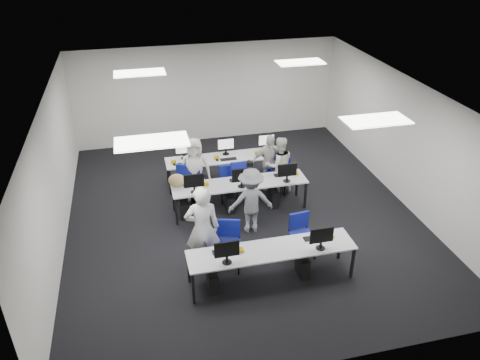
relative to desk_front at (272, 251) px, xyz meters
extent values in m
plane|color=black|center=(0.00, 2.40, -0.68)|extent=(9.00, 9.00, 0.00)
plane|color=white|center=(0.00, 2.40, 2.32)|extent=(9.00, 9.00, 0.00)
cube|color=silver|center=(0.00, 6.90, 0.82)|extent=(8.00, 0.02, 3.00)
cube|color=silver|center=(0.00, -2.10, 0.82)|extent=(8.00, 0.02, 3.00)
cube|color=silver|center=(-4.00, 2.40, 0.82)|extent=(0.02, 9.00, 3.00)
cube|color=silver|center=(4.00, 2.40, 0.82)|extent=(0.02, 9.00, 3.00)
cube|color=white|center=(-2.00, 0.40, 2.30)|extent=(1.20, 0.60, 0.02)
cube|color=white|center=(2.00, 0.40, 2.30)|extent=(1.20, 0.60, 0.02)
cube|color=white|center=(-2.00, 4.40, 2.30)|extent=(1.20, 0.60, 0.02)
cube|color=white|center=(2.00, 4.40, 2.30)|extent=(1.20, 0.60, 0.02)
cube|color=silver|center=(0.00, 0.00, 0.03)|extent=(3.20, 0.70, 0.03)
cube|color=black|center=(-1.55, -0.30, -0.33)|extent=(0.05, 0.05, 0.70)
cube|color=black|center=(-1.55, 0.30, -0.33)|extent=(0.05, 0.05, 0.70)
cube|color=black|center=(1.55, -0.30, -0.33)|extent=(0.05, 0.05, 0.70)
cube|color=black|center=(1.55, 0.30, -0.33)|extent=(0.05, 0.05, 0.70)
cube|color=silver|center=(0.00, 2.60, 0.03)|extent=(3.20, 0.70, 0.03)
cube|color=black|center=(-1.55, 2.30, -0.33)|extent=(0.05, 0.05, 0.70)
cube|color=black|center=(-1.55, 2.90, -0.33)|extent=(0.05, 0.05, 0.70)
cube|color=black|center=(1.55, 2.30, -0.33)|extent=(0.05, 0.05, 0.70)
cube|color=black|center=(1.55, 2.90, -0.33)|extent=(0.05, 0.05, 0.70)
cube|color=silver|center=(0.00, 4.00, 0.03)|extent=(3.20, 0.70, 0.03)
cube|color=black|center=(-1.55, 3.70, -0.33)|extent=(0.05, 0.05, 0.70)
cube|color=black|center=(-1.55, 4.30, -0.33)|extent=(0.05, 0.05, 0.70)
cube|color=black|center=(1.55, 3.70, -0.33)|extent=(0.05, 0.05, 0.70)
cube|color=black|center=(1.55, 4.30, -0.33)|extent=(0.05, 0.05, 0.70)
cube|color=#0E23B6|center=(-0.90, -0.18, 0.35)|extent=(0.46, 0.04, 0.32)
cube|color=black|center=(-0.90, 0.14, 0.06)|extent=(0.42, 0.14, 0.02)
ellipsoid|color=black|center=(-0.60, 0.14, 0.07)|extent=(0.07, 0.10, 0.04)
cube|color=black|center=(-1.15, 0.00, -0.47)|extent=(0.18, 0.40, 0.42)
cube|color=white|center=(0.90, -0.18, 0.35)|extent=(0.46, 0.04, 0.32)
cube|color=black|center=(0.90, 0.14, 0.06)|extent=(0.42, 0.14, 0.02)
ellipsoid|color=black|center=(1.20, 0.14, 0.07)|extent=(0.07, 0.10, 0.04)
cube|color=black|center=(0.65, 0.00, -0.47)|extent=(0.18, 0.40, 0.42)
cube|color=white|center=(-1.10, 2.42, 0.35)|extent=(0.46, 0.04, 0.32)
cube|color=black|center=(-1.10, 2.74, 0.06)|extent=(0.42, 0.14, 0.02)
ellipsoid|color=black|center=(-0.80, 2.74, 0.07)|extent=(0.07, 0.10, 0.04)
cube|color=black|center=(-1.35, 2.60, -0.47)|extent=(0.18, 0.40, 0.42)
cube|color=white|center=(0.00, 2.42, 0.35)|extent=(0.46, 0.04, 0.32)
cube|color=black|center=(0.00, 2.74, 0.06)|extent=(0.42, 0.14, 0.02)
ellipsoid|color=black|center=(0.30, 2.74, 0.07)|extent=(0.07, 0.10, 0.04)
cube|color=black|center=(-0.25, 2.60, -0.47)|extent=(0.18, 0.40, 0.42)
cube|color=white|center=(1.10, 2.42, 0.35)|extent=(0.46, 0.04, 0.32)
cube|color=black|center=(1.10, 2.74, 0.06)|extent=(0.42, 0.14, 0.02)
ellipsoid|color=black|center=(1.40, 2.74, 0.07)|extent=(0.07, 0.10, 0.04)
cube|color=black|center=(0.85, 2.60, -0.47)|extent=(0.18, 0.40, 0.42)
cube|color=white|center=(-1.10, 4.18, 0.35)|extent=(0.46, 0.04, 0.32)
cube|color=black|center=(-1.10, 3.86, 0.06)|extent=(0.42, 0.14, 0.02)
ellipsoid|color=black|center=(-1.40, 3.86, 0.07)|extent=(0.07, 0.10, 0.04)
cube|color=black|center=(-0.85, 4.00, -0.47)|extent=(0.18, 0.40, 0.42)
cube|color=white|center=(0.00, 4.18, 0.35)|extent=(0.46, 0.04, 0.32)
cube|color=black|center=(0.00, 3.86, 0.06)|extent=(0.42, 0.14, 0.02)
ellipsoid|color=black|center=(-0.30, 3.86, 0.07)|extent=(0.07, 0.10, 0.04)
cube|color=black|center=(0.25, 4.00, -0.47)|extent=(0.18, 0.40, 0.42)
cube|color=white|center=(1.10, 4.18, 0.35)|extent=(0.46, 0.04, 0.32)
cube|color=black|center=(1.10, 3.86, 0.06)|extent=(0.42, 0.14, 0.02)
ellipsoid|color=black|center=(0.80, 3.86, 0.07)|extent=(0.07, 0.10, 0.04)
cube|color=black|center=(1.35, 4.00, -0.47)|extent=(0.18, 0.40, 0.42)
cube|color=navy|center=(-0.72, 0.58, -0.17)|extent=(0.59, 0.57, 0.07)
cube|color=navy|center=(-0.66, 0.79, 0.11)|extent=(0.46, 0.18, 0.40)
cube|color=navy|center=(0.84, 0.59, -0.21)|extent=(0.49, 0.47, 0.06)
cube|color=navy|center=(0.82, 0.79, 0.06)|extent=(0.43, 0.10, 0.37)
cube|color=navy|center=(-1.25, 3.19, -0.19)|extent=(0.59, 0.57, 0.06)
cube|color=navy|center=(-1.18, 3.39, 0.09)|extent=(0.44, 0.19, 0.38)
cube|color=navy|center=(-0.16, 3.12, -0.25)|extent=(0.44, 0.42, 0.06)
cube|color=navy|center=(-0.15, 3.31, 0.00)|extent=(0.40, 0.07, 0.34)
cube|color=navy|center=(1.08, 3.19, -0.20)|extent=(0.52, 0.51, 0.06)
cube|color=navy|center=(1.11, 3.40, 0.07)|extent=(0.44, 0.12, 0.38)
cube|color=navy|center=(-0.98, 3.50, -0.18)|extent=(0.61, 0.60, 0.06)
cube|color=navy|center=(-1.06, 3.30, 0.10)|extent=(0.44, 0.22, 0.39)
cube|color=navy|center=(0.14, 3.40, -0.18)|extent=(0.49, 0.47, 0.07)
cube|color=navy|center=(0.14, 3.18, 0.11)|extent=(0.46, 0.07, 0.39)
cube|color=navy|center=(1.27, 3.53, -0.25)|extent=(0.52, 0.51, 0.06)
cube|color=navy|center=(1.33, 3.36, -0.01)|extent=(0.38, 0.18, 0.33)
ellipsoid|color=olive|center=(-1.45, 2.78, 0.21)|extent=(0.42, 0.30, 0.32)
imported|color=silver|center=(-1.20, 0.68, 0.25)|extent=(0.70, 0.49, 1.86)
imported|color=silver|center=(1.17, 3.23, 0.06)|extent=(0.74, 0.58, 1.49)
imported|color=silver|center=(-0.93, 3.40, 0.12)|extent=(0.88, 0.67, 1.61)
imported|color=silver|center=(0.97, 3.46, 0.06)|extent=(0.90, 0.46, 1.48)
imported|color=gray|center=(0.04, 1.70, 0.09)|extent=(1.03, 0.63, 1.54)
cube|color=black|center=(0.05, 1.88, 0.91)|extent=(0.15, 0.19, 0.10)
camera|label=1|loc=(-2.21, -6.69, 5.48)|focal=35.00mm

